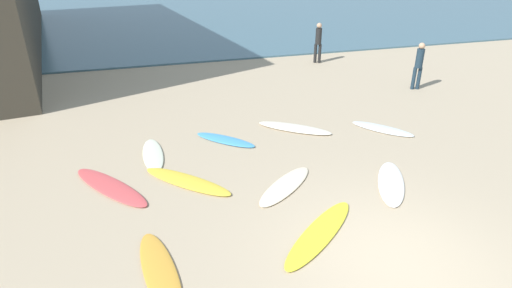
{
  "coord_description": "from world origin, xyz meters",
  "views": [
    {
      "loc": [
        -4.02,
        -4.8,
        5.11
      ],
      "look_at": [
        -1.2,
        4.69,
        0.3
      ],
      "focal_mm": 29.18,
      "sensor_mm": 36.0,
      "label": 1
    }
  ],
  "objects_px": {
    "surfboard_0": "(320,233)",
    "surfboard_2": "(153,155)",
    "surfboard_4": "(391,183)",
    "surfboard_8": "(187,181)",
    "surfboard_1": "(285,186)",
    "surfboard_7": "(160,272)",
    "beachgoer_near": "(318,41)",
    "surfboard_3": "(110,187)",
    "surfboard_9": "(294,128)",
    "beachgoer_mid": "(419,64)",
    "surfboard_5": "(382,129)",
    "surfboard_6": "(225,140)"
  },
  "relations": [
    {
      "from": "surfboard_0",
      "to": "surfboard_2",
      "type": "xyz_separation_m",
      "value": [
        -2.87,
        4.3,
        -0.0
      ]
    },
    {
      "from": "surfboard_4",
      "to": "surfboard_8",
      "type": "xyz_separation_m",
      "value": [
        -4.58,
        1.43,
        0.0
      ]
    },
    {
      "from": "surfboard_1",
      "to": "surfboard_7",
      "type": "height_order",
      "value": "same"
    },
    {
      "from": "beachgoer_near",
      "to": "surfboard_1",
      "type": "bearing_deg",
      "value": -89.6
    },
    {
      "from": "surfboard_2",
      "to": "surfboard_4",
      "type": "relative_size",
      "value": 0.95
    },
    {
      "from": "surfboard_3",
      "to": "surfboard_8",
      "type": "xyz_separation_m",
      "value": [
        1.73,
        -0.26,
        0.0
      ]
    },
    {
      "from": "surfboard_0",
      "to": "surfboard_9",
      "type": "bearing_deg",
      "value": -55.18
    },
    {
      "from": "surfboard_7",
      "to": "beachgoer_mid",
      "type": "height_order",
      "value": "beachgoer_mid"
    },
    {
      "from": "surfboard_0",
      "to": "beachgoer_near",
      "type": "bearing_deg",
      "value": -63.25
    },
    {
      "from": "surfboard_5",
      "to": "surfboard_2",
      "type": "bearing_deg",
      "value": -41.01
    },
    {
      "from": "surfboard_1",
      "to": "surfboard_6",
      "type": "bearing_deg",
      "value": -24.84
    },
    {
      "from": "surfboard_2",
      "to": "surfboard_8",
      "type": "relative_size",
      "value": 0.81
    },
    {
      "from": "surfboard_7",
      "to": "beachgoer_near",
      "type": "relative_size",
      "value": 1.25
    },
    {
      "from": "surfboard_3",
      "to": "surfboard_4",
      "type": "distance_m",
      "value": 6.53
    },
    {
      "from": "surfboard_4",
      "to": "surfboard_1",
      "type": "bearing_deg",
      "value": 17.15
    },
    {
      "from": "surfboard_1",
      "to": "surfboard_3",
      "type": "bearing_deg",
      "value": 33.74
    },
    {
      "from": "surfboard_6",
      "to": "surfboard_9",
      "type": "xyz_separation_m",
      "value": [
        2.2,
        0.21,
        0.01
      ]
    },
    {
      "from": "surfboard_3",
      "to": "beachgoer_near",
      "type": "relative_size",
      "value": 1.42
    },
    {
      "from": "surfboard_2",
      "to": "surfboard_1",
      "type": "bearing_deg",
      "value": 138.72
    },
    {
      "from": "beachgoer_near",
      "to": "surfboard_4",
      "type": "bearing_deg",
      "value": -76.84
    },
    {
      "from": "beachgoer_mid",
      "to": "surfboard_3",
      "type": "bearing_deg",
      "value": -145.99
    },
    {
      "from": "surfboard_3",
      "to": "beachgoer_mid",
      "type": "xyz_separation_m",
      "value": [
        11.17,
        4.22,
        0.96
      ]
    },
    {
      "from": "surfboard_8",
      "to": "beachgoer_near",
      "type": "relative_size",
      "value": 1.34
    },
    {
      "from": "surfboard_6",
      "to": "beachgoer_mid",
      "type": "relative_size",
      "value": 1.07
    },
    {
      "from": "surfboard_3",
      "to": "surfboard_7",
      "type": "distance_m",
      "value": 3.25
    },
    {
      "from": "surfboard_7",
      "to": "surfboard_1",
      "type": "bearing_deg",
      "value": 26.34
    },
    {
      "from": "beachgoer_near",
      "to": "surfboard_5",
      "type": "bearing_deg",
      "value": -71.46
    },
    {
      "from": "surfboard_3",
      "to": "surfboard_5",
      "type": "xyz_separation_m",
      "value": [
        7.83,
        1.13,
        -0.0
      ]
    },
    {
      "from": "surfboard_1",
      "to": "surfboard_2",
      "type": "xyz_separation_m",
      "value": [
        -2.83,
        2.47,
        0.0
      ]
    },
    {
      "from": "surfboard_0",
      "to": "surfboard_5",
      "type": "xyz_separation_m",
      "value": [
        3.91,
        4.06,
        0.0
      ]
    },
    {
      "from": "surfboard_0",
      "to": "surfboard_7",
      "type": "distance_m",
      "value": 3.07
    },
    {
      "from": "surfboard_1",
      "to": "surfboard_5",
      "type": "height_order",
      "value": "surfboard_5"
    },
    {
      "from": "surfboard_1",
      "to": "surfboard_4",
      "type": "height_order",
      "value": "surfboard_4"
    },
    {
      "from": "surfboard_3",
      "to": "surfboard_7",
      "type": "height_order",
      "value": "surfboard_3"
    },
    {
      "from": "beachgoer_near",
      "to": "beachgoer_mid",
      "type": "distance_m",
      "value": 5.1
    },
    {
      "from": "surfboard_5",
      "to": "surfboard_7",
      "type": "xyz_separation_m",
      "value": [
        -6.97,
        -4.26,
        -0.0
      ]
    },
    {
      "from": "surfboard_6",
      "to": "beachgoer_near",
      "type": "bearing_deg",
      "value": 4.62
    },
    {
      "from": "surfboard_6",
      "to": "surfboard_9",
      "type": "distance_m",
      "value": 2.21
    },
    {
      "from": "surfboard_1",
      "to": "beachgoer_mid",
      "type": "height_order",
      "value": "beachgoer_mid"
    },
    {
      "from": "surfboard_0",
      "to": "surfboard_5",
      "type": "bearing_deg",
      "value": -83.29
    },
    {
      "from": "surfboard_6",
      "to": "surfboard_2",
      "type": "bearing_deg",
      "value": 144.24
    },
    {
      "from": "surfboard_7",
      "to": "beachgoer_near",
      "type": "height_order",
      "value": "beachgoer_near"
    },
    {
      "from": "surfboard_1",
      "to": "surfboard_8",
      "type": "height_order",
      "value": "surfboard_8"
    },
    {
      "from": "surfboard_8",
      "to": "beachgoer_mid",
      "type": "height_order",
      "value": "beachgoer_mid"
    },
    {
      "from": "surfboard_2",
      "to": "surfboard_4",
      "type": "bearing_deg",
      "value": 149.64
    },
    {
      "from": "surfboard_4",
      "to": "surfboard_7",
      "type": "bearing_deg",
      "value": 45.62
    },
    {
      "from": "surfboard_7",
      "to": "surfboard_9",
      "type": "bearing_deg",
      "value": 41.2
    },
    {
      "from": "surfboard_0",
      "to": "beachgoer_mid",
      "type": "xyz_separation_m",
      "value": [
        7.24,
        7.15,
        0.97
      ]
    },
    {
      "from": "surfboard_9",
      "to": "beachgoer_mid",
      "type": "bearing_deg",
      "value": 149.94
    },
    {
      "from": "surfboard_9",
      "to": "beachgoer_near",
      "type": "relative_size",
      "value": 1.25
    }
  ]
}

